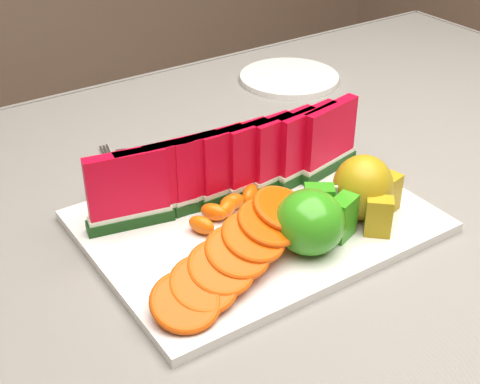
{
  "coord_description": "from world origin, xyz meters",
  "views": [
    {
      "loc": [
        -0.45,
        -0.55,
        1.23
      ],
      "look_at": [
        -0.08,
        0.0,
        0.81
      ],
      "focal_mm": 50.0,
      "sensor_mm": 36.0,
      "label": 1
    }
  ],
  "objects": [
    {
      "name": "table",
      "position": [
        0.0,
        0.0,
        0.65
      ],
      "size": [
        1.4,
        0.9,
        0.75
      ],
      "color": "#523720",
      "rests_on": "ground"
    },
    {
      "name": "apple_cluster",
      "position": [
        -0.04,
        -0.08,
        0.8
      ],
      "size": [
        0.11,
        0.09,
        0.07
      ],
      "color": "#3C821A",
      "rests_on": "platter"
    },
    {
      "name": "fork",
      "position": [
        -0.14,
        0.19,
        0.76
      ],
      "size": [
        0.05,
        0.19,
        0.0
      ],
      "color": "silver",
      "rests_on": "tablecloth"
    },
    {
      "name": "side_plate",
      "position": [
        0.26,
        0.34,
        0.76
      ],
      "size": [
        0.2,
        0.2,
        0.01
      ],
      "color": "silver",
      "rests_on": "tablecloth"
    },
    {
      "name": "orange_fan_back",
      "position": [
        -0.07,
        0.13,
        0.79
      ],
      "size": [
        0.28,
        0.1,
        0.04
      ],
      "color": "#F55200",
      "rests_on": "platter"
    },
    {
      "name": "pear_cluster",
      "position": [
        0.05,
        -0.07,
        0.81
      ],
      "size": [
        0.1,
        0.11,
        0.08
      ],
      "color": "#977314",
      "rests_on": "platter"
    },
    {
      "name": "platter",
      "position": [
        -0.06,
        -0.0,
        0.76
      ],
      "size": [
        0.4,
        0.3,
        0.01
      ],
      "color": "silver",
      "rests_on": "tablecloth"
    },
    {
      "name": "watermelon_row",
      "position": [
        -0.05,
        0.05,
        0.82
      ],
      "size": [
        0.39,
        0.07,
        0.1
      ],
      "color": "#0C3714",
      "rests_on": "platter"
    },
    {
      "name": "tablecloth",
      "position": [
        0.0,
        0.0,
        0.72
      ],
      "size": [
        1.53,
        1.03,
        0.2
      ],
      "color": "gray",
      "rests_on": "table"
    },
    {
      "name": "orange_fan_front",
      "position": [
        -0.14,
        -0.08,
        0.8
      ],
      "size": [
        0.25,
        0.14,
        0.06
      ],
      "color": "#F55200",
      "rests_on": "platter"
    },
    {
      "name": "tangerine_segments",
      "position": [
        -0.08,
        0.02,
        0.78
      ],
      "size": [
        0.14,
        0.07,
        0.02
      ],
      "color": "#FF490E",
      "rests_on": "platter"
    }
  ]
}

